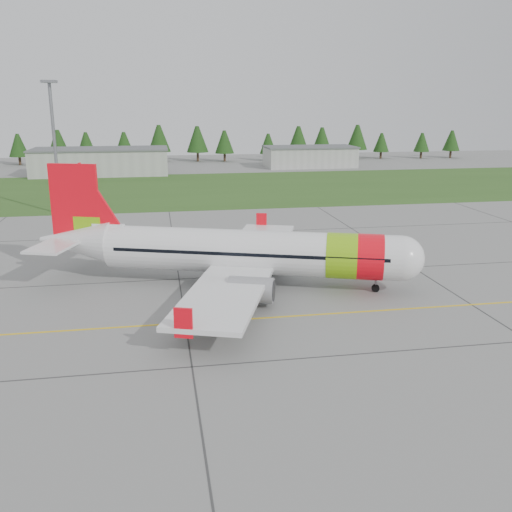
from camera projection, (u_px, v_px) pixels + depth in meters
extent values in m
plane|color=gray|center=(402.00, 351.00, 40.74)|extent=(320.00, 320.00, 0.00)
cylinder|color=white|center=(251.00, 252.00, 54.45)|extent=(27.89, 13.26, 4.21)
sphere|color=white|center=(401.00, 258.00, 52.24)|extent=(4.21, 4.21, 4.21)
cone|color=white|center=(76.00, 241.00, 57.16)|extent=(8.53, 6.48, 4.21)
cube|color=black|center=(405.00, 254.00, 52.09)|extent=(2.56, 3.22, 0.60)
cylinder|color=#7FC20E|center=(342.00, 256.00, 53.09)|extent=(4.07, 4.98, 4.29)
cylinder|color=#F70816|center=(370.00, 257.00, 52.68)|extent=(3.66, 4.84, 4.29)
cube|color=white|center=(245.00, 264.00, 54.84)|extent=(17.04, 34.58, 0.39)
cube|color=#F70816|center=(261.00, 222.00, 71.21)|extent=(1.29, 0.61, 2.16)
cube|color=#F70816|center=(183.00, 323.00, 38.50)|extent=(1.29, 0.61, 2.16)
cylinder|color=gray|center=(270.00, 255.00, 60.40)|extent=(4.42, 3.43, 2.27)
cylinder|color=gray|center=(251.00, 290.00, 49.08)|extent=(4.42, 3.43, 2.27)
cube|color=#F70816|center=(75.00, 205.00, 56.18)|extent=(4.82, 2.01, 8.21)
cube|color=#7FC20E|center=(88.00, 229.00, 56.61)|extent=(2.80, 1.36, 2.59)
cube|color=white|center=(71.00, 238.00, 57.17)|extent=(7.37, 12.86, 0.24)
cylinder|color=slate|center=(376.00, 284.00, 53.25)|extent=(0.19, 0.19, 1.51)
cylinder|color=black|center=(375.00, 288.00, 53.35)|extent=(0.79, 0.53, 0.73)
cylinder|color=slate|center=(240.00, 266.00, 58.19)|extent=(0.24, 0.24, 2.05)
cylinder|color=black|center=(236.00, 270.00, 58.38)|extent=(1.22, 0.83, 1.12)
cylinder|color=slate|center=(228.00, 284.00, 52.43)|extent=(0.24, 0.24, 2.05)
cylinder|color=black|center=(223.00, 288.00, 52.62)|extent=(1.22, 0.83, 1.12)
imported|color=silver|center=(93.00, 199.00, 92.42)|extent=(1.70, 1.65, 3.99)
cube|color=#30561E|center=(238.00, 188.00, 118.71)|extent=(320.00, 50.00, 0.03)
cube|color=gold|center=(363.00, 312.00, 48.34)|extent=(120.00, 0.25, 0.02)
cube|color=#A8A8A3|center=(101.00, 162.00, 139.56)|extent=(32.00, 14.00, 6.00)
cube|color=#A8A8A3|center=(310.00, 157.00, 156.43)|extent=(24.00, 12.00, 5.20)
cylinder|color=slate|center=(55.00, 150.00, 87.96)|extent=(0.50, 0.50, 20.00)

